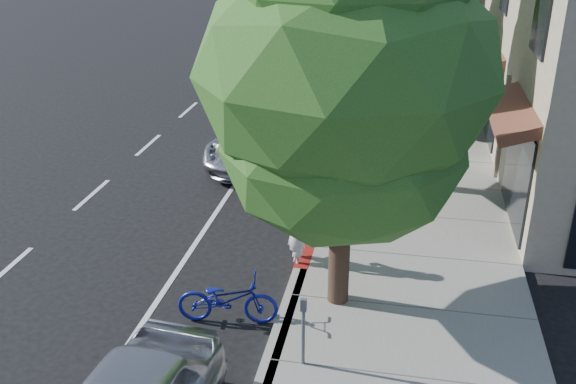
% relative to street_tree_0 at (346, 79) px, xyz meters
% --- Properties ---
extents(ground, '(120.00, 120.00, 0.00)m').
position_rel_street_tree_0_xyz_m(ground, '(-0.90, 2.00, -4.48)').
color(ground, black).
rests_on(ground, ground).
extents(sidewalk, '(4.60, 56.00, 0.15)m').
position_rel_street_tree_0_xyz_m(sidewalk, '(1.40, 10.00, -4.40)').
color(sidewalk, gray).
rests_on(sidewalk, ground).
extents(curb, '(0.30, 56.00, 0.15)m').
position_rel_street_tree_0_xyz_m(curb, '(-0.90, 10.00, -4.40)').
color(curb, '#9E998E').
rests_on(curb, ground).
extents(curb_red_segment, '(0.32, 4.00, 0.15)m').
position_rel_street_tree_0_xyz_m(curb_red_segment, '(-0.90, 3.00, -4.40)').
color(curb_red_segment, maroon).
rests_on(curb_red_segment, ground).
extents(street_tree_0, '(5.13, 5.13, 7.45)m').
position_rel_street_tree_0_xyz_m(street_tree_0, '(0.00, 0.00, 0.00)').
color(street_tree_0, black).
rests_on(street_tree_0, ground).
extents(cyclist, '(0.64, 0.76, 1.77)m').
position_rel_street_tree_0_xyz_m(cyclist, '(-1.01, 1.39, -3.59)').
color(cyclist, white).
rests_on(cyclist, ground).
extents(bicycle, '(1.93, 0.87, 0.98)m').
position_rel_street_tree_0_xyz_m(bicycle, '(-1.94, -0.88, -3.99)').
color(bicycle, navy).
rests_on(bicycle, ground).
extents(silver_suv, '(2.91, 5.53, 1.48)m').
position_rel_street_tree_0_xyz_m(silver_suv, '(-3.10, 7.50, -3.73)').
color(silver_suv, '#B5B5BA').
rests_on(silver_suv, ground).
extents(dark_sedan, '(2.18, 4.89, 1.56)m').
position_rel_street_tree_0_xyz_m(dark_sedan, '(-2.38, 16.50, -3.70)').
color(dark_sedan, '#212427').
rests_on(dark_sedan, ground).
extents(white_pickup, '(2.17, 5.21, 1.51)m').
position_rel_street_tree_0_xyz_m(white_pickup, '(-2.27, 19.43, -3.72)').
color(white_pickup, '#BEBEBE').
rests_on(white_pickup, ground).
extents(dark_suv_far, '(2.26, 5.11, 1.71)m').
position_rel_street_tree_0_xyz_m(dark_suv_far, '(-2.35, 26.11, -3.62)').
color(dark_suv_far, black).
rests_on(dark_suv_far, ground).
extents(pedestrian, '(0.93, 0.75, 1.82)m').
position_rel_street_tree_0_xyz_m(pedestrian, '(1.55, 14.15, -3.42)').
color(pedestrian, black).
rests_on(pedestrian, sidewalk).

